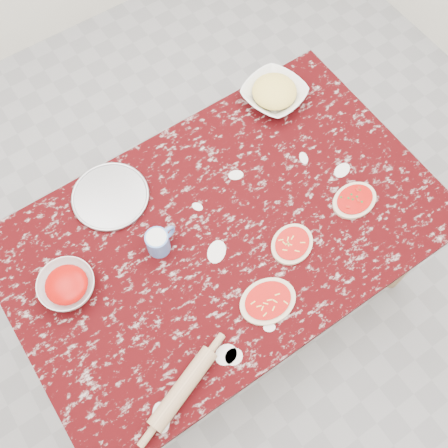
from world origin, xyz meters
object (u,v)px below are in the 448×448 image
worktable (224,239)px  sauce_bowl (67,286)px  flour_mug (159,242)px  cheese_bowl (274,94)px  pizza_tray (111,197)px  rolling_pin (183,388)px

worktable → sauce_bowl: 0.60m
sauce_bowl → flour_mug: flour_mug is taller
cheese_bowl → pizza_tray: bearing=-178.1°
pizza_tray → rolling_pin: size_ratio=0.98×
worktable → sauce_bowl: (-0.57, 0.12, 0.11)m
cheese_bowl → rolling_pin: cheese_bowl is taller
pizza_tray → flour_mug: size_ratio=2.30×
flour_mug → rolling_pin: flour_mug is taller
flour_mug → sauce_bowl: bearing=172.8°
worktable → cheese_bowl: size_ratio=6.55×
pizza_tray → sauce_bowl: sauce_bowl is taller
pizza_tray → cheese_bowl: cheese_bowl is taller
worktable → sauce_bowl: sauce_bowl is taller
worktable → pizza_tray: bearing=128.4°
worktable → sauce_bowl: bearing=168.5°
flour_mug → cheese_bowl: bearing=22.5°
sauce_bowl → cheese_bowl: (1.08, 0.26, -0.00)m
worktable → rolling_pin: size_ratio=5.49×
worktable → pizza_tray: (-0.28, 0.35, 0.09)m
worktable → pizza_tray: size_ratio=5.59×
cheese_bowl → sauce_bowl: bearing=-166.4°
cheese_bowl → rolling_pin: size_ratio=0.84×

